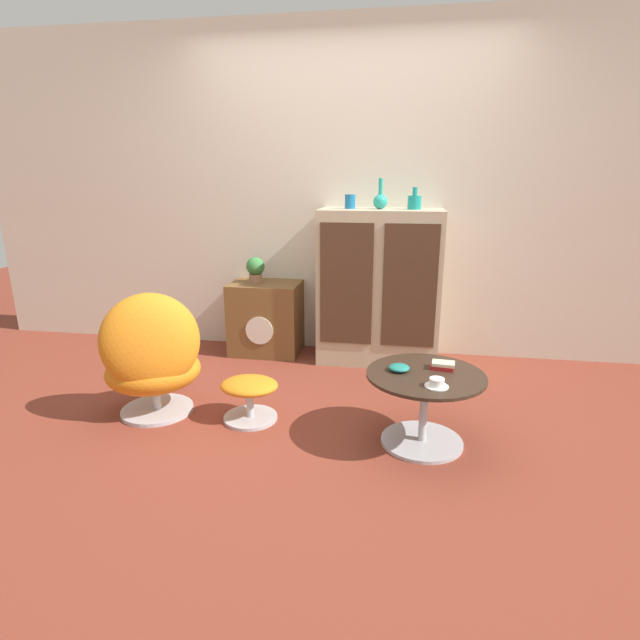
% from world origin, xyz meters
% --- Properties ---
extents(ground_plane, '(12.00, 12.00, 0.00)m').
position_xyz_m(ground_plane, '(0.00, 0.00, 0.00)').
color(ground_plane, brown).
extents(wall_back, '(6.40, 0.06, 2.60)m').
position_xyz_m(wall_back, '(0.00, 1.41, 1.30)').
color(wall_back, beige).
rests_on(wall_back, ground_plane).
extents(sideboard, '(0.93, 0.46, 1.20)m').
position_xyz_m(sideboard, '(0.27, 1.15, 0.60)').
color(sideboard, tan).
rests_on(sideboard, ground_plane).
extents(tv_console, '(0.57, 0.42, 0.60)m').
position_xyz_m(tv_console, '(-0.66, 1.18, 0.30)').
color(tv_console, brown).
rests_on(tv_console, ground_plane).
extents(egg_chair, '(0.75, 0.73, 0.81)m').
position_xyz_m(egg_chair, '(-1.02, -0.07, 0.38)').
color(egg_chair, '#B7B7BC').
rests_on(egg_chair, ground_plane).
extents(ottoman, '(0.35, 0.33, 0.27)m').
position_xyz_m(ottoman, '(-0.43, -0.02, 0.18)').
color(ottoman, '#B7B7BC').
rests_on(ottoman, ground_plane).
extents(coffee_table, '(0.64, 0.64, 0.42)m').
position_xyz_m(coffee_table, '(0.60, -0.14, 0.26)').
color(coffee_table, '#B7B7BC').
rests_on(coffee_table, ground_plane).
extents(vase_leftmost, '(0.08, 0.08, 0.11)m').
position_xyz_m(vase_leftmost, '(0.03, 1.16, 1.25)').
color(vase_leftmost, '#196699').
rests_on(vase_leftmost, sideboard).
extents(vase_inner_left, '(0.11, 0.11, 0.22)m').
position_xyz_m(vase_inner_left, '(0.26, 1.16, 1.26)').
color(vase_inner_left, teal).
rests_on(vase_inner_left, sideboard).
extents(vase_inner_right, '(0.10, 0.10, 0.16)m').
position_xyz_m(vase_inner_right, '(0.51, 1.16, 1.25)').
color(vase_inner_right, teal).
rests_on(vase_inner_right, sideboard).
extents(potted_plant, '(0.15, 0.15, 0.21)m').
position_xyz_m(potted_plant, '(-0.73, 1.18, 0.71)').
color(potted_plant, '#996B4C').
rests_on(potted_plant, tv_console).
extents(teacup, '(0.12, 0.12, 0.05)m').
position_xyz_m(teacup, '(0.64, -0.31, 0.43)').
color(teacup, white).
rests_on(teacup, coffee_table).
extents(book_stack, '(0.14, 0.10, 0.04)m').
position_xyz_m(book_stack, '(0.69, -0.06, 0.44)').
color(book_stack, red).
rests_on(book_stack, coffee_table).
extents(bowl, '(0.11, 0.11, 0.04)m').
position_xyz_m(bowl, '(0.45, -0.12, 0.43)').
color(bowl, '#1E7A70').
rests_on(bowl, coffee_table).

